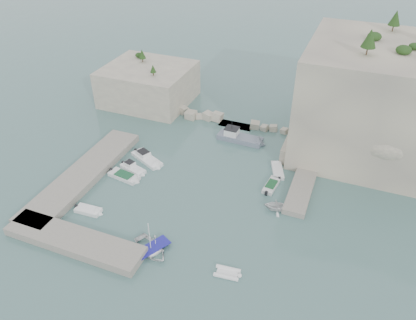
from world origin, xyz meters
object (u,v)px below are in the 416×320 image
at_px(motorboat_c, 124,177).
at_px(work_boat, 240,141).
at_px(rowboat, 151,251).
at_px(tender_east_a, 276,210).
at_px(motorboat_b, 133,170).
at_px(inflatable_dinghy, 227,274).
at_px(tender_east_b, 271,187).
at_px(motorboat_a, 147,160).
at_px(tender_east_d, 295,162).
at_px(motorboat_e, 89,212).
at_px(tender_east_c, 277,172).

xyz_separation_m(motorboat_c, work_boat, (12.73, 16.12, 0.00)).
relative_size(rowboat, tender_east_a, 1.55).
xyz_separation_m(motorboat_b, rowboat, (10.26, -13.39, 0.00)).
bearing_deg(rowboat, inflatable_dinghy, -60.92).
bearing_deg(tender_east_a, tender_east_b, 8.54).
xyz_separation_m(motorboat_a, tender_east_b, (19.80, 0.69, 0.00)).
relative_size(rowboat, work_boat, 0.63).
bearing_deg(tender_east_a, motorboat_a, 66.28).
relative_size(inflatable_dinghy, tender_east_a, 0.92).
relative_size(tender_east_d, work_boat, 0.50).
distance_m(motorboat_e, work_boat, 27.72).
bearing_deg(motorboat_b, work_boat, 65.69).
height_order(tender_east_d, work_boat, work_boat).
bearing_deg(rowboat, tender_east_c, 2.27).
relative_size(motorboat_e, tender_east_c, 0.81).
xyz_separation_m(motorboat_c, motorboat_e, (-0.47, -8.27, 0.00)).
bearing_deg(inflatable_dinghy, rowboat, 175.41).
bearing_deg(motorboat_e, motorboat_b, 82.96).
bearing_deg(motorboat_e, rowboat, -18.42).
bearing_deg(rowboat, tender_east_d, 1.84).
bearing_deg(motorboat_a, inflatable_dinghy, -14.71).
bearing_deg(tender_east_b, work_boat, 44.11).
bearing_deg(motorboat_c, motorboat_b, 91.03).
distance_m(motorboat_e, tender_east_b, 25.50).
bearing_deg(motorboat_e, tender_east_c, 37.48).
distance_m(tender_east_a, tender_east_c, 8.61).
bearing_deg(rowboat, work_boat, 23.53).
relative_size(rowboat, inflatable_dinghy, 1.68).
bearing_deg(work_boat, motorboat_b, -129.62).
height_order(motorboat_b, inflatable_dinghy, motorboat_b).
bearing_deg(work_boat, tender_east_b, -50.04).
relative_size(motorboat_c, motorboat_e, 1.39).
bearing_deg(tender_east_d, inflatable_dinghy, -157.36).
relative_size(motorboat_b, tender_east_b, 1.07).
height_order(tender_east_c, work_boat, work_boat).
relative_size(motorboat_e, inflatable_dinghy, 1.22).
bearing_deg(motorboat_c, work_boat, 60.67).
distance_m(inflatable_dinghy, tender_east_d, 24.50).
height_order(motorboat_a, tender_east_b, motorboat_a).
bearing_deg(tender_east_b, inflatable_dinghy, -176.34).
height_order(motorboat_c, motorboat_e, same).
height_order(motorboat_c, inflatable_dinghy, motorboat_c).
bearing_deg(motorboat_a, motorboat_b, -76.95).
xyz_separation_m(motorboat_b, work_boat, (12.44, 14.05, 0.00)).
height_order(inflatable_dinghy, tender_east_a, tender_east_a).
relative_size(rowboat, tender_east_c, 1.11).
relative_size(motorboat_b, motorboat_a, 0.72).
relative_size(motorboat_c, inflatable_dinghy, 1.70).
relative_size(rowboat, tender_east_b, 1.20).
relative_size(motorboat_a, tender_east_a, 1.93).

